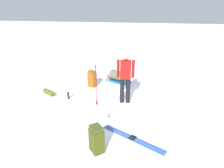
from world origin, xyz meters
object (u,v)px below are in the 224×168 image
backpack_bright (92,79)px  gear_sled (119,77)px  skier_standing (125,76)px  backpack_large_dark (97,139)px  ski_poles_planted_near (108,95)px  sleeping_mat_rolled (49,92)px  ski_poles_planted_far (96,83)px  ski_pair_near (132,138)px  thermos_bottle (68,96)px

backpack_bright → gear_sled: backpack_bright is taller
skier_standing → backpack_large_dark: (-2.53, 0.20, -0.64)m
skier_standing → ski_poles_planted_near: bearing=164.0°
ski_poles_planted_near → sleeping_mat_rolled: bearing=67.7°
backpack_large_dark → ski_poles_planted_near: bearing=4.0°
backpack_large_dark → backpack_bright: bearing=20.0°
backpack_large_dark → sleeping_mat_rolled: 3.64m
sleeping_mat_rolled → gear_sled: bearing=-50.1°
ski_poles_planted_near → ski_poles_planted_far: size_ratio=0.96×
backpack_large_dark → ski_poles_planted_far: (2.17, 0.69, 0.43)m
backpack_bright → backpack_large_dark: bearing=-160.0°
ski_poles_planted_far → sleeping_mat_rolled: bearing=80.1°
backpack_large_dark → gear_sled: 4.40m
skier_standing → gear_sled: skier_standing is taller
backpack_bright → gear_sled: 1.20m
ski_pair_near → gear_sled: gear_sled is taller
backpack_bright → ski_poles_planted_far: (-1.47, -0.64, 0.41)m
gear_sled → skier_standing: bearing=-162.4°
skier_standing → sleeping_mat_rolled: 2.96m
skier_standing → sleeping_mat_rolled: skier_standing is taller
ski_poles_planted_near → thermos_bottle: 1.96m
backpack_bright → gear_sled: size_ratio=0.60×
sleeping_mat_rolled → thermos_bottle: size_ratio=2.12×
backpack_large_dark → ski_poles_planted_near: ski_poles_planted_near is taller
backpack_bright → ski_poles_planted_near: ski_poles_planted_near is taller
ski_pair_near → gear_sled: size_ratio=1.46×
skier_standing → thermos_bottle: bearing=95.8°
skier_standing → backpack_bright: bearing=53.9°
thermos_bottle → sleeping_mat_rolled: bearing=78.3°
backpack_large_dark → ski_poles_planted_far: 2.32m
ski_pair_near → sleeping_mat_rolled: sleeping_mat_rolled is taller
skier_standing → backpack_large_dark: 2.62m
backpack_large_dark → thermos_bottle: size_ratio=2.44×
backpack_large_dark → sleeping_mat_rolled: backpack_large_dark is taller
ski_poles_planted_near → backpack_large_dark: bearing=-176.0°
ski_poles_planted_far → skier_standing: bearing=-68.0°
ski_poles_planted_near → sleeping_mat_rolled: 2.80m
ski_poles_planted_near → ski_poles_planted_far: ski_poles_planted_far is taller
skier_standing → sleeping_mat_rolled: size_ratio=3.09×
ski_pair_near → thermos_bottle: 3.03m
backpack_bright → ski_poles_planted_near: bearing=-150.6°
skier_standing → ski_pair_near: (-1.93, -0.52, -0.94)m
backpack_bright → ski_poles_planted_near: (-2.17, -1.22, 0.38)m
ski_poles_planted_far → ski_pair_near: bearing=-138.2°
ski_pair_near → thermos_bottle: thermos_bottle is taller
backpack_bright → ski_poles_planted_far: size_ratio=0.50×
backpack_large_dark → ski_poles_planted_far: size_ratio=0.48×
backpack_large_dark → backpack_bright: backpack_bright is taller
backpack_large_dark → ski_poles_planted_near: size_ratio=0.50×
sleeping_mat_rolled → backpack_bright: bearing=-48.9°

